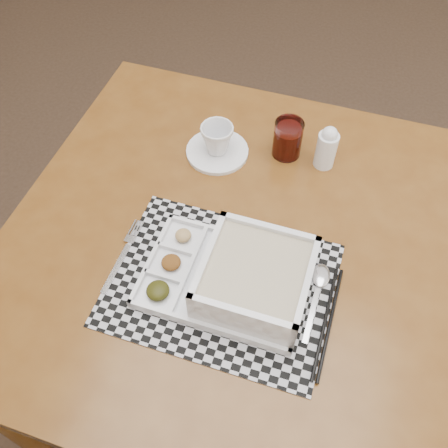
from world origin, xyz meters
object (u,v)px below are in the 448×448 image
Objects in this scene: juice_glass at (288,140)px; creamer_bottle at (327,147)px; cup at (217,139)px; serving_tray at (247,280)px; dining_table at (234,256)px.

juice_glass is 0.09m from creamer_bottle.
juice_glass is (0.16, 0.03, -0.00)m from cup.
serving_tray is 3.01× the size of creamer_bottle.
serving_tray reaches higher than juice_glass.
creamer_bottle is at bearing -10.30° from juice_glass.
juice_glass is 0.84× the size of creamer_bottle.
creamer_bottle reaches higher than cup.
juice_glass is (0.07, 0.27, 0.12)m from dining_table.
cup is (-0.09, 0.24, 0.12)m from dining_table.
serving_tray is 0.39m from juice_glass.
cup reaches higher than dining_table.
dining_table is at bearing -105.14° from juice_glass.
juice_glass reaches higher than dining_table.
dining_table is 13.67× the size of cup.
dining_table is at bearing 111.92° from serving_tray.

